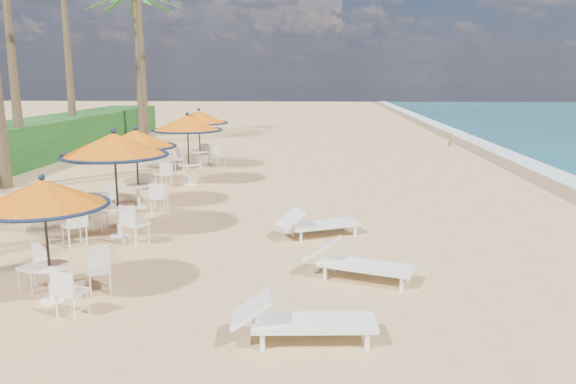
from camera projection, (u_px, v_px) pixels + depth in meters
The scene contains 12 objects.
ground at pixel (319, 307), 9.49m from camera, with size 160.00×160.00×0.00m, color tan.
wetsand_band at pixel (572, 193), 18.76m from camera, with size 1.40×140.00×0.02m, color olive.
station_0 at pixel (47, 209), 9.41m from camera, with size 2.15×2.15×2.24m.
station_1 at pixel (112, 159), 13.19m from camera, with size 2.53×2.53×2.64m.
station_2 at pixel (136, 149), 16.23m from camera, with size 2.32×2.32×2.42m.
station_3 at pixel (186, 130), 19.83m from camera, with size 2.49×2.49×2.60m.
station_4 at pixel (199, 124), 23.50m from camera, with size 2.44×2.44×2.54m.
lounger_near at pixel (299, 319), 8.16m from camera, with size 2.16×0.82×0.76m.
lounger_mid at pixel (355, 262), 10.72m from camera, with size 2.19×1.33×0.75m.
lounger_far at pixel (316, 223), 13.56m from camera, with size 2.12×1.46×0.73m.
palm_6 at pixel (135, 5), 31.86m from camera, with size 5.00×5.00×8.60m.
person at pixel (450, 140), 30.92m from camera, with size 0.31×0.20×0.84m, color #8B6446.
Camera 1 is at (0.02, -8.92, 3.81)m, focal length 35.00 mm.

